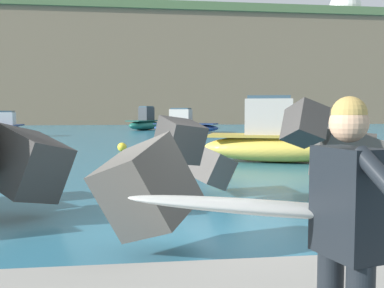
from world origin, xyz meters
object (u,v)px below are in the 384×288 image
station_building_west (113,10)px  station_building_east (150,16)px  mooring_buoy_middle (260,145)px  surfer_with_board (328,227)px  boat_mid_left (185,125)px  boat_near_left (278,142)px  station_building_central (153,19)px  boat_near_right (145,123)px  boat_near_centre (7,128)px  radar_dome (345,13)px  mooring_buoy_outer (122,147)px

station_building_west → station_building_east: bearing=38.1°
mooring_buoy_middle → surfer_with_board: bearing=-105.1°
surfer_with_board → boat_mid_left: (3.55, 37.81, -0.59)m
boat_near_left → station_building_central: bearing=91.2°
surfer_with_board → boat_near_right: (0.12, 43.90, -0.51)m
boat_mid_left → station_building_west: 50.38m
surfer_with_board → boat_near_centre: surfer_with_board is taller
boat_near_left → radar_dome: 85.69m
surfer_with_board → mooring_buoy_outer: surfer_with_board is taller
surfer_with_board → station_building_west: 85.68m
station_building_west → station_building_central: bearing=12.9°
boat_mid_left → station_building_central: size_ratio=0.78×
boat_mid_left → mooring_buoy_middle: 17.94m
mooring_buoy_outer → station_building_west: size_ratio=0.06×
boat_near_right → station_building_central: (2.71, 41.12, 18.88)m
boat_mid_left → station_building_east: (-1.08, 51.05, 20.24)m
boat_mid_left → boat_near_left: bearing=-88.1°
boat_near_right → boat_mid_left: boat_near_right is taller
boat_near_centre → surfer_with_board: bearing=-72.2°
boat_near_centre → station_building_east: station_building_east is taller
surfer_with_board → boat_near_right: 43.91m
boat_near_left → boat_mid_left: boat_near_left is taller
boat_near_centre → boat_mid_left: size_ratio=0.69×
boat_near_left → boat_near_right: 30.24m
surfer_with_board → station_building_east: size_ratio=0.27×
surfer_with_board → boat_near_right: boat_near_right is taller
boat_mid_left → station_building_west: bearing=100.2°
station_building_west → station_building_central: station_building_west is taller
boat_near_left → station_building_west: bearing=97.4°
boat_near_left → mooring_buoy_middle: boat_near_left is taller
boat_near_centre → station_building_central: station_building_central is taller
boat_near_centre → mooring_buoy_middle: 20.85m
surfer_with_board → boat_near_right: size_ratio=0.44×
boat_near_left → station_building_central: (-1.54, 71.07, 18.86)m
boat_near_centre → station_building_central: size_ratio=0.53×
mooring_buoy_middle → station_building_east: (-2.94, 68.89, 20.71)m
boat_near_centre → station_building_east: size_ratio=0.56×
boat_near_centre → station_building_east: (13.12, 55.59, 20.29)m
surfer_with_board → boat_mid_left: boat_mid_left is taller
mooring_buoy_middle → mooring_buoy_outer: bearing=-173.8°
station_building_east → radar_dome: bearing=-2.1°
boat_near_left → mooring_buoy_middle: (1.04, 6.01, -0.57)m
radar_dome → station_building_central: size_ratio=1.11×
mooring_buoy_middle → station_building_west: station_building_west is taller
boat_near_right → mooring_buoy_middle: size_ratio=11.05×
radar_dome → station_building_east: radar_dome is taller
boat_near_centre → station_building_west: (6.05, 50.05, 20.06)m
boat_near_left → boat_mid_left: size_ratio=0.95×
boat_near_left → radar_dome: bearing=62.3°
mooring_buoy_outer → station_building_east: bearing=86.6°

